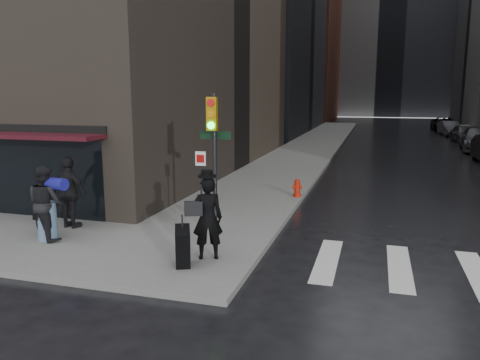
{
  "coord_description": "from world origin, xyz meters",
  "views": [
    {
      "loc": [
        4.45,
        -9.54,
        3.82
      ],
      "look_at": [
        0.63,
        3.55,
        1.3
      ],
      "focal_mm": 35.0,
      "sensor_mm": 36.0,
      "label": 1
    }
  ],
  "objects_px": {
    "fire_hydrant": "(297,189)",
    "parked_car_5": "(450,128)",
    "man_greycoat": "(70,193)",
    "man_overcoat": "(202,223)",
    "traffic_light": "(212,146)",
    "parked_car_6": "(444,124)",
    "parked_car_3": "(479,139)",
    "man_jeans": "(46,203)",
    "parked_car_4": "(464,134)"
  },
  "relations": [
    {
      "from": "fire_hydrant",
      "to": "parked_car_5",
      "type": "distance_m",
      "value": 32.04
    },
    {
      "from": "man_jeans",
      "to": "parked_car_5",
      "type": "height_order",
      "value": "man_jeans"
    },
    {
      "from": "parked_car_5",
      "to": "parked_car_6",
      "type": "distance_m",
      "value": 6.2
    },
    {
      "from": "parked_car_5",
      "to": "man_greycoat",
      "type": "bearing_deg",
      "value": -117.39
    },
    {
      "from": "man_overcoat",
      "to": "parked_car_6",
      "type": "distance_m",
      "value": 45.23
    },
    {
      "from": "parked_car_5",
      "to": "parked_car_6",
      "type": "bearing_deg",
      "value": 81.5
    },
    {
      "from": "traffic_light",
      "to": "parked_car_5",
      "type": "distance_m",
      "value": 37.59
    },
    {
      "from": "man_overcoat",
      "to": "man_jeans",
      "type": "distance_m",
      "value": 4.36
    },
    {
      "from": "man_greycoat",
      "to": "fire_hydrant",
      "type": "bearing_deg",
      "value": -123.71
    },
    {
      "from": "parked_car_4",
      "to": "parked_car_3",
      "type": "bearing_deg",
      "value": -95.48
    },
    {
      "from": "parked_car_3",
      "to": "parked_car_4",
      "type": "distance_m",
      "value": 6.19
    },
    {
      "from": "man_greycoat",
      "to": "fire_hydrant",
      "type": "height_order",
      "value": "man_greycoat"
    },
    {
      "from": "man_greycoat",
      "to": "parked_car_5",
      "type": "distance_m",
      "value": 39.21
    },
    {
      "from": "man_overcoat",
      "to": "traffic_light",
      "type": "bearing_deg",
      "value": -101.59
    },
    {
      "from": "man_overcoat",
      "to": "man_greycoat",
      "type": "relative_size",
      "value": 1.04
    },
    {
      "from": "parked_car_3",
      "to": "man_jeans",
      "type": "bearing_deg",
      "value": -115.83
    },
    {
      "from": "man_jeans",
      "to": "parked_car_4",
      "type": "relative_size",
      "value": 0.48
    },
    {
      "from": "man_jeans",
      "to": "traffic_light",
      "type": "bearing_deg",
      "value": -140.6
    },
    {
      "from": "man_overcoat",
      "to": "parked_car_3",
      "type": "distance_m",
      "value": 27.45
    },
    {
      "from": "man_overcoat",
      "to": "parked_car_5",
      "type": "height_order",
      "value": "man_overcoat"
    },
    {
      "from": "man_greycoat",
      "to": "parked_car_3",
      "type": "xyz_separation_m",
      "value": [
        14.73,
        24.03,
        -0.35
      ]
    },
    {
      "from": "fire_hydrant",
      "to": "parked_car_6",
      "type": "xyz_separation_m",
      "value": [
        9.48,
        36.89,
        0.26
      ]
    },
    {
      "from": "man_overcoat",
      "to": "traffic_light",
      "type": "relative_size",
      "value": 0.56
    },
    {
      "from": "fire_hydrant",
      "to": "man_greycoat",
      "type": "bearing_deg",
      "value": -133.35
    },
    {
      "from": "man_overcoat",
      "to": "fire_hydrant",
      "type": "relative_size",
      "value": 3.14
    },
    {
      "from": "fire_hydrant",
      "to": "parked_car_5",
      "type": "height_order",
      "value": "parked_car_5"
    },
    {
      "from": "man_jeans",
      "to": "parked_car_3",
      "type": "height_order",
      "value": "man_jeans"
    },
    {
      "from": "parked_car_3",
      "to": "man_overcoat",
      "type": "bearing_deg",
      "value": -107.64
    },
    {
      "from": "man_jeans",
      "to": "man_greycoat",
      "type": "relative_size",
      "value": 0.96
    },
    {
      "from": "man_greycoat",
      "to": "traffic_light",
      "type": "height_order",
      "value": "traffic_light"
    },
    {
      "from": "fire_hydrant",
      "to": "parked_car_3",
      "type": "xyz_separation_m",
      "value": [
        9.35,
        18.33,
        0.35
      ]
    },
    {
      "from": "man_greycoat",
      "to": "parked_car_4",
      "type": "height_order",
      "value": "man_greycoat"
    },
    {
      "from": "man_jeans",
      "to": "parked_car_4",
      "type": "height_order",
      "value": "man_jeans"
    },
    {
      "from": "parked_car_5",
      "to": "parked_car_6",
      "type": "relative_size",
      "value": 0.8
    },
    {
      "from": "parked_car_3",
      "to": "parked_car_5",
      "type": "bearing_deg",
      "value": 95.22
    },
    {
      "from": "parked_car_4",
      "to": "parked_car_6",
      "type": "height_order",
      "value": "parked_car_6"
    },
    {
      "from": "traffic_light",
      "to": "parked_car_5",
      "type": "relative_size",
      "value": 0.91
    },
    {
      "from": "man_overcoat",
      "to": "parked_car_6",
      "type": "relative_size",
      "value": 0.41
    },
    {
      "from": "parked_car_4",
      "to": "parked_car_6",
      "type": "bearing_deg",
      "value": 85.05
    },
    {
      "from": "man_overcoat",
      "to": "parked_car_3",
      "type": "relative_size",
      "value": 0.38
    },
    {
      "from": "parked_car_3",
      "to": "parked_car_6",
      "type": "height_order",
      "value": "parked_car_3"
    },
    {
      "from": "man_overcoat",
      "to": "parked_car_6",
      "type": "xyz_separation_m",
      "value": [
        10.43,
        44.01,
        -0.31
      ]
    },
    {
      "from": "man_greycoat",
      "to": "traffic_light",
      "type": "xyz_separation_m",
      "value": [
        4.06,
        0.36,
        1.39
      ]
    },
    {
      "from": "man_overcoat",
      "to": "traffic_light",
      "type": "distance_m",
      "value": 2.36
    },
    {
      "from": "man_greycoat",
      "to": "fire_hydrant",
      "type": "xyz_separation_m",
      "value": [
        5.38,
        5.7,
        -0.7
      ]
    },
    {
      "from": "man_jeans",
      "to": "parked_car_3",
      "type": "distance_m",
      "value": 29.08
    },
    {
      "from": "man_overcoat",
      "to": "man_greycoat",
      "type": "bearing_deg",
      "value": -41.31
    },
    {
      "from": "man_jeans",
      "to": "parked_car_5",
      "type": "xyz_separation_m",
      "value": [
        14.46,
        37.51,
        -0.44
      ]
    },
    {
      "from": "traffic_light",
      "to": "parked_car_3",
      "type": "bearing_deg",
      "value": 62.45
    },
    {
      "from": "fire_hydrant",
      "to": "parked_car_4",
      "type": "distance_m",
      "value": 26.27
    }
  ]
}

